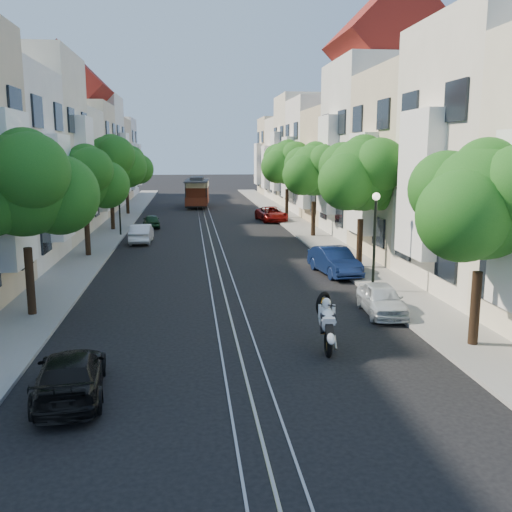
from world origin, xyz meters
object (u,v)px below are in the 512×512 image
object	(u,v)px
sportbike_rider	(326,321)
cable_car	(197,191)
parked_car_e_far	(271,214)
tree_e_a	(485,205)
parked_car_w_far	(151,221)
parked_car_e_near	(381,299)
tree_e_b	(363,176)
lamp_east	(375,227)
tree_w_d	(127,166)
tree_w_b	(85,180)
tree_w_c	(111,163)
parked_car_w_near	(71,375)
lamp_west	(119,196)
parked_car_e_mid	(334,261)
parked_car_w_mid	(141,233)
tree_e_c	(315,171)
tree_e_d	(288,164)
tree_w_a	(25,187)

from	to	relation	value
sportbike_rider	cable_car	xyz separation A→B (m)	(-3.14, 45.70, 0.83)
sportbike_rider	parked_car_e_far	distance (m)	32.28
tree_e_a	parked_car_e_far	size ratio (longest dim) A/B	1.41
parked_car_w_far	parked_car_e_near	bearing A→B (deg)	105.33
tree_e_b	lamp_east	xyz separation A→B (m)	(-0.96, -4.98, -1.89)
tree_e_a	parked_car_e_far	bearing A→B (deg)	92.93
tree_w_d	sportbike_rider	size ratio (longest dim) A/B	3.26
tree_w_b	parked_car_e_far	xyz separation A→B (m)	(12.74, 15.47, -3.78)
tree_e_b	parked_car_e_near	world-z (taller)	tree_e_b
tree_e_a	lamp_east	bearing A→B (deg)	97.79
tree_w_c	parked_car_w_near	bearing A→B (deg)	-84.82
lamp_west	parked_car_e_mid	bearing A→B (deg)	-49.97
parked_car_e_mid	parked_car_w_mid	bearing A→B (deg)	124.66
tree_e_c	tree_w_b	distance (m)	15.60
tree_e_c	parked_car_e_far	bearing A→B (deg)	99.94
lamp_east	tree_w_b	bearing A→B (deg)	143.42
tree_e_b	lamp_west	distance (m)	18.90
parked_car_w_far	tree_w_c	bearing A→B (deg)	20.60
tree_e_c	lamp_east	size ratio (longest dim) A/B	1.57
tree_w_d	lamp_east	xyz separation A→B (m)	(13.44, -31.98, -1.75)
lamp_west	tree_e_d	bearing A→B (deg)	33.50
tree_e_b	parked_car_w_far	distance (m)	21.34
tree_e_b	parked_car_w_near	size ratio (longest dim) A/B	1.68
tree_w_a	parked_car_w_near	world-z (taller)	tree_w_a
tree_e_a	tree_e_d	world-z (taller)	tree_e_d
parked_car_e_mid	parked_car_w_far	bearing A→B (deg)	110.43
tree_w_a	lamp_west	xyz separation A→B (m)	(0.84, 20.02, -1.89)
sportbike_rider	parked_car_w_near	distance (m)	7.51
tree_w_b	cable_car	distance (m)	29.90
tree_e_d	tree_w_d	xyz separation A→B (m)	(-14.40, 5.00, -0.27)
tree_e_d	lamp_west	world-z (taller)	tree_e_d
cable_car	parked_car_w_mid	size ratio (longest dim) A/B	2.07
tree_w_a	tree_w_b	size ratio (longest dim) A/B	1.07
lamp_west	parked_car_w_mid	xyz separation A→B (m)	(1.71, -3.09, -2.22)
tree_w_a	parked_car_w_far	xyz separation A→B (m)	(2.74, 24.38, -4.20)
parked_car_w_mid	cable_car	bearing A→B (deg)	-98.76
lamp_east	parked_car_e_mid	size ratio (longest dim) A/B	1.02
tree_e_c	parked_car_w_mid	bearing A→B (deg)	-174.87
lamp_west	parked_car_w_near	distance (m)	27.43
tree_e_b	parked_car_w_far	xyz separation A→B (m)	(-11.66, 17.38, -4.20)
tree_e_a	tree_w_b	world-z (taller)	same
tree_e_d	tree_w_d	bearing A→B (deg)	160.85
tree_w_d	lamp_west	size ratio (longest dim) A/B	1.57
parked_car_w_mid	parked_car_e_near	bearing A→B (deg)	120.32
tree_w_a	parked_car_e_near	bearing A→B (deg)	-4.97
tree_e_b	cable_car	distance (m)	35.03
tree_e_b	tree_w_c	distance (m)	21.53
tree_e_b	tree_w_c	size ratio (longest dim) A/B	0.94
tree_w_a	parked_car_w_mid	bearing A→B (deg)	81.43
parked_car_e_near	tree_e_c	bearing A→B (deg)	88.79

